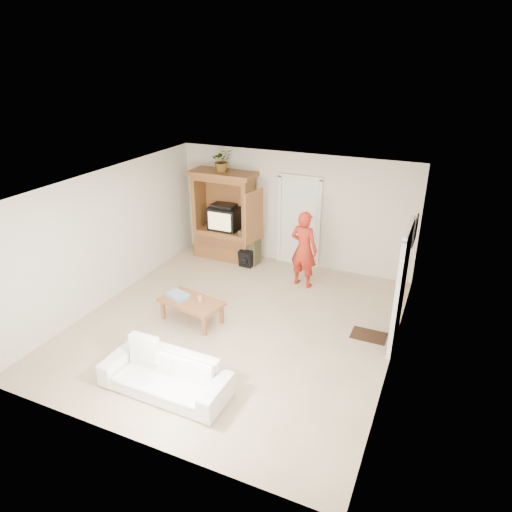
{
  "coord_description": "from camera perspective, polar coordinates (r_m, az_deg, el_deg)",
  "views": [
    {
      "loc": [
        3.22,
        -6.38,
        4.55
      ],
      "look_at": [
        0.13,
        0.6,
        1.15
      ],
      "focal_mm": 32.0,
      "sensor_mm": 36.0,
      "label": 1
    }
  ],
  "objects": [
    {
      "name": "door_back",
      "position": [
        10.45,
        5.37,
        4.17
      ],
      "size": [
        0.85,
        0.05,
        2.04
      ],
      "primitive_type": "cube",
      "color": "white",
      "rests_on": "floor"
    },
    {
      "name": "man",
      "position": [
        9.52,
        6.0,
        0.85
      ],
      "size": [
        0.67,
        0.51,
        1.65
      ],
      "primitive_type": "imported",
      "rotation": [
        0.0,
        0.0,
        2.95
      ],
      "color": "#A82616",
      "rests_on": "floor"
    },
    {
      "name": "backpack_black",
      "position": [
        10.55,
        -1.27,
        -0.38
      ],
      "size": [
        0.32,
        0.19,
        0.39
      ],
      "primitive_type": null,
      "rotation": [
        0.0,
        0.0,
        -0.04
      ],
      "color": "black",
      "rests_on": "floor"
    },
    {
      "name": "wall_left",
      "position": [
        9.32,
        -18.0,
        2.38
      ],
      "size": [
        0.0,
        6.0,
        6.0
      ],
      "primitive_type": "plane",
      "rotation": [
        1.57,
        0.0,
        1.57
      ],
      "color": "silver",
      "rests_on": "floor"
    },
    {
      "name": "doormat",
      "position": [
        8.38,
        13.9,
        -9.61
      ],
      "size": [
        0.6,
        0.4,
        0.02
      ],
      "primitive_type": "cube",
      "color": "#382316",
      "rests_on": "floor"
    },
    {
      "name": "wall_right",
      "position": [
        7.17,
        17.51,
        -4.13
      ],
      "size": [
        0.0,
        6.0,
        6.0
      ],
      "primitive_type": "plane",
      "rotation": [
        1.57,
        0.0,
        -1.57
      ],
      "color": "silver",
      "rests_on": "floor"
    },
    {
      "name": "candle",
      "position": [
        8.37,
        -7.01,
        -5.3
      ],
      "size": [
        0.08,
        0.08,
        0.1
      ],
      "primitive_type": "cylinder",
      "color": "tan",
      "rests_on": "coffee_table"
    },
    {
      "name": "coffee_table",
      "position": [
        8.46,
        -8.07,
        -5.86
      ],
      "size": [
        1.24,
        0.82,
        0.43
      ],
      "rotation": [
        0.0,
        0.0,
        -0.18
      ],
      "color": "#9D6236",
      "rests_on": "floor"
    },
    {
      "name": "sofa",
      "position": [
        6.96,
        -11.28,
        -14.39
      ],
      "size": [
        1.93,
        0.79,
        0.56
      ],
      "primitive_type": "imported",
      "rotation": [
        0.0,
        0.0,
        -0.02
      ],
      "color": "white",
      "rests_on": "floor"
    },
    {
      "name": "doorway_right",
      "position": [
        7.84,
        17.67,
        -3.99
      ],
      "size": [
        0.05,
        0.9,
        2.04
      ],
      "primitive_type": "cube",
      "color": "black",
      "rests_on": "floor"
    },
    {
      "name": "framed_picture",
      "position": [
        8.8,
        19.28,
        3.04
      ],
      "size": [
        0.03,
        0.6,
        0.48
      ],
      "primitive_type": "cube",
      "color": "black",
      "rests_on": "wall_right"
    },
    {
      "name": "floor",
      "position": [
        8.47,
        -2.48,
        -8.5
      ],
      "size": [
        6.0,
        6.0,
        0.0
      ],
      "primitive_type": "plane",
      "color": "tan",
      "rests_on": "ground"
    },
    {
      "name": "wall_back",
      "position": [
        10.43,
        4.7,
        5.78
      ],
      "size": [
        5.5,
        0.0,
        5.5
      ],
      "primitive_type": "plane",
      "rotation": [
        1.57,
        0.0,
        0.0
      ],
      "color": "silver",
      "rests_on": "floor"
    },
    {
      "name": "armoire",
      "position": [
        10.86,
        -3.85,
        4.37
      ],
      "size": [
        1.82,
        1.14,
        2.1
      ],
      "color": "brown",
      "rests_on": "floor"
    },
    {
      "name": "plant",
      "position": [
        10.45,
        -4.28,
        11.83
      ],
      "size": [
        0.61,
        0.6,
        0.51
      ],
      "primitive_type": "imported",
      "rotation": [
        0.0,
        0.0,
        0.69
      ],
      "color": "#4C7238",
      "rests_on": "armoire"
    },
    {
      "name": "wall_front",
      "position": [
        5.69,
        -16.46,
        -11.98
      ],
      "size": [
        5.5,
        0.0,
        5.5
      ],
      "primitive_type": "plane",
      "rotation": [
        -1.57,
        0.0,
        0.0
      ],
      "color": "silver",
      "rests_on": "floor"
    },
    {
      "name": "ceiling",
      "position": [
        7.41,
        -2.84,
        8.72
      ],
      "size": [
        6.0,
        6.0,
        0.0
      ],
      "primitive_type": "plane",
      "rotation": [
        3.14,
        0.0,
        0.0
      ],
      "color": "white",
      "rests_on": "floor"
    },
    {
      "name": "backpack_olive",
      "position": [
        10.66,
        -0.77,
        1.15
      ],
      "size": [
        0.46,
        0.35,
        0.82
      ],
      "primitive_type": null,
      "rotation": [
        0.0,
        0.0,
        -0.08
      ],
      "color": "#47442B",
      "rests_on": "floor"
    },
    {
      "name": "towel",
      "position": [
        8.55,
        -9.79,
        -4.88
      ],
      "size": [
        0.45,
        0.38,
        0.08
      ],
      "primitive_type": "cube",
      "rotation": [
        0.0,
        0.0,
        -0.31
      ],
      "color": "#C34186",
      "rests_on": "coffee_table"
    }
  ]
}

